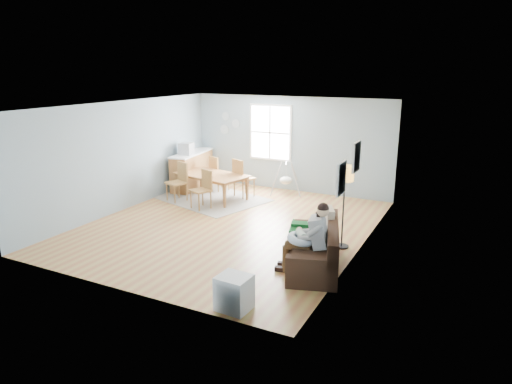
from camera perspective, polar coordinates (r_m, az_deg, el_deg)
The scene contains 22 objects.
room at distance 9.90m, azimuth -3.53°, elevation 9.16°, with size 8.40×9.40×3.90m.
window at distance 13.32m, azimuth 1.82°, elevation 7.44°, with size 1.32×0.08×1.62m.
pictures at distance 7.89m, azimuth 11.55°, elevation 3.07°, with size 0.05×1.34×0.74m.
wall_plates at distance 13.95m, azimuth -3.46°, elevation 8.52°, with size 0.67×0.02×0.66m.
sofa at distance 8.34m, azimuth 7.60°, elevation -7.38°, with size 1.40×2.13×0.80m.
green_throw at distance 8.87m, azimuth 7.29°, elevation -4.39°, with size 0.90×0.72×0.04m, color #166026.
beige_pillow at distance 8.67m, azimuth 9.16°, elevation -3.47°, with size 0.13×0.46×0.46m, color tan.
father at distance 7.93m, azimuth 6.75°, elevation -5.41°, with size 0.95×0.52×1.29m.
nursing_pillow at distance 7.96m, azimuth 5.66°, elevation -5.86°, with size 0.50×0.50×0.14m, color #CBE4FE.
infant at distance 7.96m, azimuth 5.63°, elevation -5.17°, with size 0.28×0.35×0.14m.
toddler at distance 8.37m, azimuth 7.23°, elevation -4.41°, with size 0.53×0.34×0.78m.
floor_lamp at distance 8.95m, azimuth 11.04°, elevation 1.43°, with size 0.33×0.33×1.66m.
storage_cube at distance 6.91m, azimuth -2.81°, elevation -12.44°, with size 0.50×0.45×0.53m.
rug at distance 12.55m, azimuth -5.61°, elevation -0.80°, with size 2.78×2.11×0.01m, color gray.
dining_table at distance 12.46m, azimuth -5.65°, elevation 0.69°, with size 1.95×1.09×0.69m, color #955C30.
chair_sw at distance 12.36m, azimuth -9.57°, elevation 1.65°, with size 0.60×0.60×1.04m.
chair_se at distance 11.60m, azimuth -6.59°, elevation 0.68°, with size 0.58×0.58×0.99m.
chair_nw at distance 13.22m, azimuth -4.89°, elevation 2.64°, with size 0.61×0.61×1.02m.
chair_ne at distance 12.50m, azimuth -1.86°, elevation 2.11°, with size 0.64×0.64×1.07m.
counter at distance 13.71m, azimuth -7.98°, elevation 2.78°, with size 0.80×1.94×1.06m.
monitor at distance 13.25m, azimuth -8.73°, elevation 5.37°, with size 0.40×0.38×0.34m.
baby_swing at distance 12.97m, azimuth 3.76°, elevation 1.53°, with size 1.11×1.12×0.88m.
Camera 1 is at (4.95, -8.50, 3.49)m, focal length 32.00 mm.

